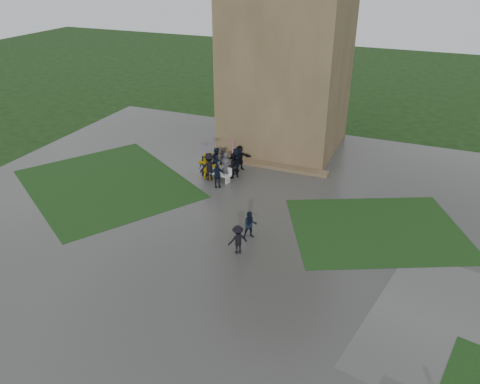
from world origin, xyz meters
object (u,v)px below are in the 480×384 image
at_px(pedestrian_mid, 250,225).
at_px(pedestrian_near, 238,240).
at_px(tower, 289,23).
at_px(bench, 219,173).

bearing_deg(pedestrian_mid, pedestrian_near, -121.98).
height_order(pedestrian_mid, pedestrian_near, pedestrian_near).
relative_size(tower, pedestrian_near, 11.73).
bearing_deg(pedestrian_mid, bench, 97.28).
xyz_separation_m(bench, pedestrian_mid, (4.36, -5.64, 0.25)).
bearing_deg(pedestrian_near, tower, -123.57).
xyz_separation_m(pedestrian_mid, pedestrian_near, (-0.04, -1.54, 0.01)).
relative_size(tower, pedestrian_mid, 11.92).
distance_m(tower, pedestrian_near, 17.20).
bearing_deg(tower, pedestrian_near, -80.95).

